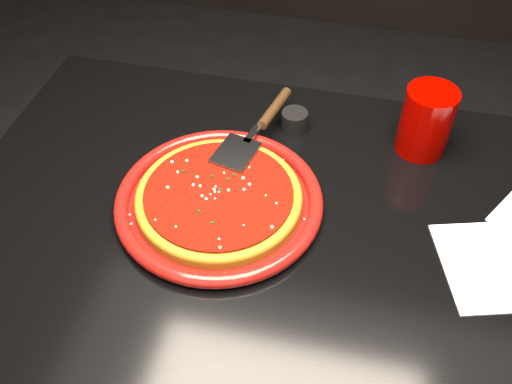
% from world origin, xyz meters
% --- Properties ---
extents(table, '(1.20, 0.80, 0.75)m').
position_xyz_m(table, '(0.00, 0.00, 0.38)').
color(table, black).
rests_on(table, floor).
extents(plate, '(0.42, 0.42, 0.03)m').
position_xyz_m(plate, '(-0.12, 0.02, 0.76)').
color(plate, maroon).
rests_on(plate, table).
extents(pizza_crust, '(0.34, 0.34, 0.01)m').
position_xyz_m(pizza_crust, '(-0.12, 0.02, 0.77)').
color(pizza_crust, brown).
rests_on(pizza_crust, plate).
extents(pizza_crust_rim, '(0.34, 0.34, 0.02)m').
position_xyz_m(pizza_crust_rim, '(-0.12, 0.02, 0.78)').
color(pizza_crust_rim, brown).
rests_on(pizza_crust_rim, plate).
extents(pizza_sauce, '(0.30, 0.30, 0.01)m').
position_xyz_m(pizza_sauce, '(-0.12, 0.02, 0.78)').
color(pizza_sauce, maroon).
rests_on(pizza_sauce, plate).
extents(parmesan_dusting, '(0.25, 0.25, 0.01)m').
position_xyz_m(parmesan_dusting, '(-0.12, 0.02, 0.79)').
color(parmesan_dusting, beige).
rests_on(parmesan_dusting, plate).
extents(basil_flecks, '(0.23, 0.23, 0.00)m').
position_xyz_m(basil_flecks, '(-0.12, 0.02, 0.79)').
color(basil_flecks, black).
rests_on(basil_flecks, plate).
extents(pizza_server, '(0.15, 0.31, 0.02)m').
position_xyz_m(pizza_server, '(-0.09, 0.19, 0.80)').
color(pizza_server, '#B7B9BE').
rests_on(pizza_server, plate).
extents(cup, '(0.10, 0.10, 0.13)m').
position_xyz_m(cup, '(0.22, 0.26, 0.82)').
color(cup, '#890200').
rests_on(cup, table).
extents(napkin_a, '(0.22, 0.22, 0.00)m').
position_xyz_m(napkin_a, '(0.35, -0.00, 0.75)').
color(napkin_a, silver).
rests_on(napkin_a, table).
extents(ramekin, '(0.06, 0.06, 0.04)m').
position_xyz_m(ramekin, '(-0.03, 0.26, 0.77)').
color(ramekin, black).
rests_on(ramekin, table).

